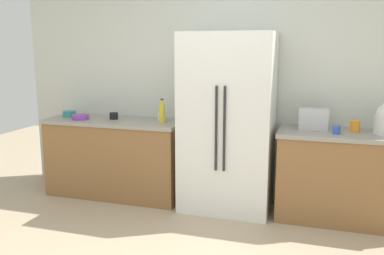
{
  "coord_description": "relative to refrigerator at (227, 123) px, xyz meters",
  "views": [
    {
      "loc": [
        0.91,
        -2.4,
        1.67
      ],
      "look_at": [
        0.02,
        0.5,
        1.08
      ],
      "focal_mm": 38.02,
      "sensor_mm": 36.0,
      "label": 1
    }
  ],
  "objects": [
    {
      "name": "counter_left",
      "position": [
        -1.3,
        0.03,
        -0.47
      ],
      "size": [
        1.57,
        0.61,
        0.88
      ],
      "color": "olive",
      "rests_on": "ground_plane"
    },
    {
      "name": "cup_c",
      "position": [
        1.06,
        -0.07,
        0.01
      ],
      "size": [
        0.07,
        0.07,
        0.08
      ],
      "primitive_type": "cylinder",
      "color": "blue",
      "rests_on": "counter_right"
    },
    {
      "name": "toaster",
      "position": [
        0.85,
        0.08,
        0.07
      ],
      "size": [
        0.28,
        0.15,
        0.21
      ],
      "primitive_type": "cube",
      "color": "silver",
      "rests_on": "counter_right"
    },
    {
      "name": "kitchen_back_panel",
      "position": [
        -0.05,
        0.38,
        0.47
      ],
      "size": [
        5.02,
        0.1,
        2.77
      ],
      "primitive_type": "cube",
      "color": "silver",
      "rests_on": "ground_plane"
    },
    {
      "name": "cup_b",
      "position": [
        -0.76,
        0.11,
        0.01
      ],
      "size": [
        0.09,
        0.09,
        0.09
      ],
      "primitive_type": "cylinder",
      "color": "white",
      "rests_on": "counter_left"
    },
    {
      "name": "bowl_b",
      "position": [
        -1.9,
        0.05,
        0.0
      ],
      "size": [
        0.15,
        0.15,
        0.07
      ],
      "primitive_type": "cylinder",
      "color": "teal",
      "rests_on": "counter_left"
    },
    {
      "name": "bowl_a",
      "position": [
        -1.69,
        -0.06,
        -0.01
      ],
      "size": [
        0.19,
        0.19,
        0.05
      ],
      "primitive_type": "cylinder",
      "color": "purple",
      "rests_on": "counter_left"
    },
    {
      "name": "bottle_a",
      "position": [
        -0.72,
        0.0,
        0.07
      ],
      "size": [
        0.06,
        0.06,
        0.26
      ],
      "color": "yellow",
      "rests_on": "counter_left"
    },
    {
      "name": "cup_d",
      "position": [
        -1.33,
        0.05,
        0.0
      ],
      "size": [
        0.1,
        0.1,
        0.07
      ],
      "primitive_type": "cylinder",
      "color": "black",
      "rests_on": "counter_left"
    },
    {
      "name": "counter_right",
      "position": [
        1.22,
        0.03,
        -0.47
      ],
      "size": [
        1.4,
        0.61,
        0.88
      ],
      "color": "olive",
      "rests_on": "ground_plane"
    },
    {
      "name": "refrigerator",
      "position": [
        0.0,
        0.0,
        0.0
      ],
      "size": [
        0.93,
        0.65,
        1.83
      ],
      "color": "white",
      "rests_on": "ground_plane"
    },
    {
      "name": "cup_a",
      "position": [
        1.23,
        0.08,
        0.02
      ],
      "size": [
        0.09,
        0.09,
        0.11
      ],
      "primitive_type": "cylinder",
      "color": "orange",
      "rests_on": "counter_right"
    }
  ]
}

